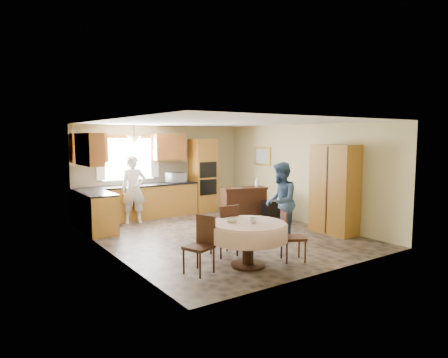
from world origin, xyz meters
TOP-DOWN VIEW (x-y plane):
  - floor at (0.00, 0.00)m, footprint 5.00×6.00m
  - ceiling at (0.00, 0.00)m, footprint 5.00×6.00m
  - wall_back at (0.00, 3.00)m, footprint 5.00×0.02m
  - wall_front at (0.00, -3.00)m, footprint 5.00×0.02m
  - wall_left at (-2.50, 0.00)m, footprint 0.02×6.00m
  - wall_right at (2.50, 0.00)m, footprint 0.02×6.00m
  - window at (-1.00, 2.98)m, footprint 1.40×0.03m
  - curtain_left at (-1.75, 2.93)m, footprint 0.22×0.02m
  - curtain_right at (-0.25, 2.93)m, footprint 0.22×0.02m
  - base_cab_back at (-0.85, 2.70)m, footprint 3.30×0.60m
  - counter_back at (-0.85, 2.70)m, footprint 3.30×0.64m
  - base_cab_left at (-2.20, 1.80)m, footprint 0.60×1.20m
  - counter_left at (-2.20, 1.80)m, footprint 0.64×1.20m
  - backsplash at (-0.85, 2.99)m, footprint 3.30×0.02m
  - wall_cab_left at (-2.05, 2.83)m, footprint 0.85×0.33m
  - wall_cab_right at (0.15, 2.83)m, footprint 0.90×0.33m
  - wall_cab_side at (-2.33, 1.80)m, footprint 0.33×1.20m
  - oven_tower at (1.15, 2.69)m, footprint 0.66×0.62m
  - oven_upper at (1.15, 2.38)m, footprint 0.56×0.01m
  - oven_lower at (1.15, 2.38)m, footprint 0.56×0.01m
  - pendant at (-1.00, 2.50)m, footprint 0.36×0.36m
  - sideboard at (1.31, 0.90)m, footprint 1.25×0.76m
  - space_heater at (1.70, 0.23)m, footprint 0.46×0.34m
  - cupboard at (2.22, -1.28)m, footprint 0.53×1.05m
  - dining_table at (-0.82, -2.05)m, footprint 1.32×1.32m
  - chair_left at (-1.62, -1.86)m, footprint 0.51×0.51m
  - chair_back at (-0.80, -1.37)m, footprint 0.43×0.43m
  - chair_right at (-0.04, -2.23)m, footprint 0.52×0.52m
  - framed_picture at (2.47, 1.54)m, footprint 0.06×0.64m
  - microwave at (0.26, 2.65)m, footprint 0.54×0.41m
  - person_sink at (-1.13, 2.30)m, footprint 0.70×0.54m
  - person_dining at (0.80, -1.06)m, footprint 1.02×1.01m
  - bowl_sideboard at (1.08, 0.90)m, footprint 0.29×0.29m
  - bottle_sideboard at (1.74, 0.90)m, footprint 0.13×0.13m
  - cup_table at (-0.77, -2.12)m, footprint 0.14×0.14m
  - bowl_table at (-1.04, -1.86)m, footprint 0.22×0.22m

SIDE VIEW (x-z plane):
  - floor at x=0.00m, z-range -0.01..0.01m
  - space_heater at x=1.70m, z-range 0.00..0.60m
  - sideboard at x=1.31m, z-range 0.00..0.84m
  - base_cab_back at x=-0.85m, z-range 0.00..0.88m
  - base_cab_left at x=-2.20m, z-range 0.00..0.88m
  - chair_right at x=-0.04m, z-range 0.05..0.94m
  - chair_left at x=-1.62m, z-range 0.05..0.97m
  - chair_back at x=-0.80m, z-range 0.05..1.01m
  - dining_table at x=-0.82m, z-range 0.21..0.96m
  - oven_lower at x=1.15m, z-range 0.53..0.97m
  - bowl_table at x=-1.04m, z-range 0.75..0.81m
  - cup_table at x=-0.77m, z-range 0.75..0.84m
  - person_dining at x=0.80m, z-range 0.00..1.66m
  - person_sink at x=-1.13m, z-range 0.00..1.71m
  - bowl_sideboard at x=1.08m, z-range 0.84..0.89m
  - counter_back at x=-0.85m, z-range 0.88..0.92m
  - counter_left at x=-2.20m, z-range 0.88..0.92m
  - bottle_sideboard at x=1.74m, z-range 0.84..1.12m
  - cupboard at x=2.22m, z-range 0.00..2.01m
  - microwave at x=0.26m, z-range 0.92..1.19m
  - oven_tower at x=1.15m, z-range 0.00..2.12m
  - backsplash at x=-0.85m, z-range 0.90..1.46m
  - wall_back at x=0.00m, z-range 0.00..2.50m
  - wall_front at x=0.00m, z-range 0.00..2.50m
  - wall_left at x=-2.50m, z-range 0.00..2.50m
  - wall_right at x=2.50m, z-range 0.00..2.50m
  - oven_upper at x=1.15m, z-range 1.02..1.48m
  - window at x=-1.00m, z-range 1.05..2.15m
  - framed_picture at x=2.47m, z-range 1.37..1.90m
  - curtain_left at x=-1.75m, z-range 1.08..2.22m
  - curtain_right at x=-0.25m, z-range 1.08..2.22m
  - wall_cab_left at x=-2.05m, z-range 1.55..2.27m
  - wall_cab_right at x=0.15m, z-range 1.55..2.27m
  - wall_cab_side at x=-2.33m, z-range 1.55..2.27m
  - pendant at x=-1.00m, z-range 2.03..2.21m
  - ceiling at x=0.00m, z-range 2.50..2.50m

